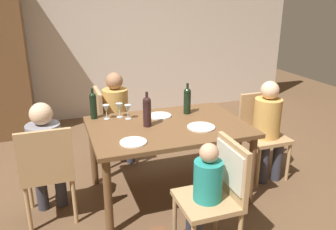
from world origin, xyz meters
TOP-DOWN VIEW (x-y plane):
  - ground_plane at (0.00, 0.00)m, footprint 10.00×10.00m
  - rear_room_partition at (0.00, 2.72)m, footprint 6.40×0.12m
  - dining_table at (0.00, 0.00)m, footprint 1.50×1.03m
  - chair_left_end at (-1.13, -0.09)m, footprint 0.44×0.44m
  - chair_far_left at (-0.43, 0.90)m, footprint 0.44×0.44m
  - chair_right_end at (1.13, 0.09)m, footprint 0.44×0.44m
  - chair_near at (0.12, -0.90)m, footprint 0.46×0.44m
  - person_woman_host at (-1.13, 0.03)m, footprint 0.29×0.33m
  - person_man_bearded at (-0.31, 0.90)m, footprint 0.34×0.30m
  - person_man_guest at (1.13, -0.03)m, footprint 0.29×0.33m
  - person_child_small at (-0.02, -0.90)m, footprint 0.25×0.22m
  - wine_bottle_tall_green at (0.30, 0.25)m, footprint 0.07×0.07m
  - wine_bottle_dark_red at (-0.20, 0.03)m, footprint 0.08×0.08m
  - wine_bottle_short_olive at (-0.65, 0.42)m, footprint 0.07×0.07m
  - wine_glass_near_left at (-0.53, 0.36)m, footprint 0.07×0.07m
  - wine_glass_centre at (-0.33, 0.29)m, footprint 0.07×0.07m
  - wine_glass_near_right at (-0.40, 0.37)m, footprint 0.07×0.07m
  - dinner_plate_host at (0.27, -0.18)m, footprint 0.26×0.26m
  - dinner_plate_guest_left at (0.00, 0.26)m, footprint 0.24×0.24m
  - dinner_plate_guest_right at (-0.42, -0.31)m, footprint 0.23×0.23m

SIDE VIEW (x-z plane):
  - ground_plane at x=0.00m, z-range 0.00..0.00m
  - chair_left_end at x=-1.13m, z-range 0.07..0.99m
  - chair_far_left at x=-0.43m, z-range 0.07..0.99m
  - chair_right_end at x=1.13m, z-range 0.07..0.99m
  - person_child_small at x=-0.02m, z-range 0.09..1.03m
  - chair_near at x=0.12m, z-range 0.13..1.05m
  - person_woman_host at x=-1.13m, z-range 0.09..1.18m
  - person_man_guest at x=1.13m, z-range 0.09..1.19m
  - person_man_bearded at x=-0.31m, z-range 0.09..1.20m
  - dining_table at x=0.00m, z-range 0.29..1.05m
  - dinner_plate_host at x=0.27m, z-range 0.76..0.77m
  - dinner_plate_guest_left at x=0.00m, z-range 0.76..0.77m
  - dinner_plate_guest_right at x=-0.42m, z-range 0.76..0.77m
  - wine_glass_near_left at x=-0.53m, z-range 0.79..0.94m
  - wine_glass_centre at x=-0.33m, z-range 0.79..0.94m
  - wine_glass_near_right at x=-0.40m, z-range 0.79..0.94m
  - wine_bottle_short_olive at x=-0.65m, z-range 0.74..1.06m
  - wine_bottle_tall_green at x=0.30m, z-range 0.74..1.07m
  - wine_bottle_dark_red at x=-0.20m, z-range 0.74..1.08m
  - rear_room_partition at x=0.00m, z-range 0.00..2.70m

